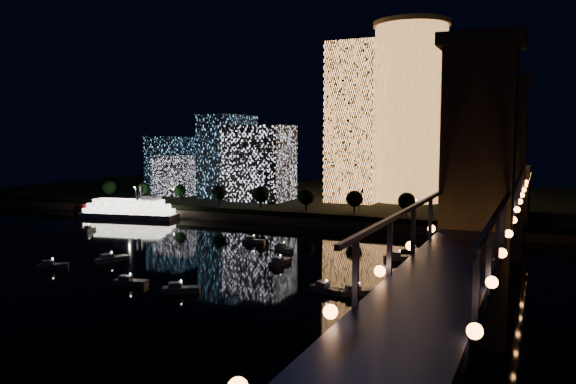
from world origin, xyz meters
The scene contains 11 objects.
ground centered at (0.00, 0.00, 0.00)m, with size 520.00×520.00×0.00m, color black.
far_bank centered at (0.00, 160.00, 2.50)m, with size 420.00×160.00×5.00m, color black.
seawall centered at (0.00, 82.00, 1.50)m, with size 420.00×6.00×3.00m, color #6B5E4C.
tower_cylindrical centered at (19.59, 138.80, 45.06)m, with size 34.00×34.00×79.87m.
tower_rectangular centered at (-2.28, 126.71, 40.16)m, with size 22.10×22.10×70.31m, color #F2984D.
midrise_blocks centered at (-67.93, 118.71, 21.61)m, with size 80.05×34.55×39.52m.
truss_bridge centered at (65.00, 3.72, 16.25)m, with size 13.00×266.00×50.00m.
riverboat centered at (-84.73, 68.81, 3.48)m, with size 45.93×16.74×13.57m.
motorboats centered at (0.07, 8.97, 0.81)m, with size 119.49×62.45×2.78m.
esplanade_trees centered at (-28.28, 88.00, 10.47)m, with size 166.07×6.96×8.98m.
street_lamps centered at (-34.00, 94.00, 9.02)m, with size 132.70×0.70×5.65m.
Camera 1 is at (74.35, -116.12, 33.62)m, focal length 35.00 mm.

